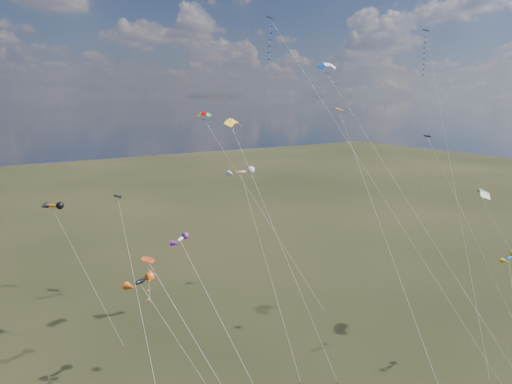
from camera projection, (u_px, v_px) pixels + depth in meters
diamond_black_high at (428, 69)px, 63.99m from camera, size 13.82×22.25×38.82m
diamond_navy_tall at (289, 67)px, 49.68m from camera, size 15.75×22.02×38.08m
diamond_black_mid at (132, 268)px, 42.49m from camera, size 1.09×13.61×20.05m
diamond_red_low at (155, 288)px, 38.99m from camera, size 6.91×9.74×16.11m
diamond_navy_right at (429, 173)px, 54.27m from camera, size 5.72×13.00×25.06m
diamond_orange_center at (382, 228)px, 38.35m from camera, size 5.80×23.24×28.46m
parafoil_yellow at (234, 122)px, 54.39m from camera, size 4.46×17.62×27.30m
parafoil_blue_white at (328, 67)px, 54.62m from camera, size 4.64×29.30×33.86m
parafoil_striped at (484, 191)px, 54.74m from camera, size 6.71×11.30×19.11m
parafoil_tricolor at (205, 115)px, 64.51m from camera, size 12.02×15.82×27.68m
novelty_black_orange at (140, 282)px, 47.02m from camera, size 6.12×9.61×11.34m
novelty_orange_black at (52, 206)px, 55.84m from camera, size 6.67×10.07×16.92m
novelty_white_purple at (181, 240)px, 43.82m from camera, size 4.60×14.97×16.41m
novelty_redwhite_stripe at (241, 173)px, 57.90m from camera, size 3.88×16.39×20.66m
novelty_blue_yellow at (509, 259)px, 47.67m from camera, size 5.92×6.26×13.36m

